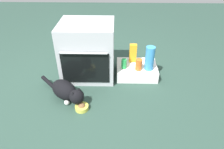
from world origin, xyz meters
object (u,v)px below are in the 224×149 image
at_px(cat, 66,91).
at_px(water_bottle, 150,58).
at_px(food_bowl, 82,107).
at_px(juice_carton, 133,53).
at_px(soda_can, 124,64).
at_px(pantry_cabinet, 136,70).
at_px(oven, 88,50).
at_px(sauce_jar, 139,65).

height_order(cat, water_bottle, water_bottle).
xyz_separation_m(food_bowl, juice_carton, (0.57, 0.77, 0.24)).
height_order(food_bowl, soda_can, soda_can).
xyz_separation_m(pantry_cabinet, juice_carton, (-0.05, 0.10, 0.19)).
height_order(water_bottle, juice_carton, water_bottle).
height_order(oven, pantry_cabinet, oven).
distance_m(pantry_cabinet, food_bowl, 0.91).
xyz_separation_m(oven, water_bottle, (0.76, -0.09, -0.05)).
xyz_separation_m(oven, soda_can, (0.45, -0.08, -0.14)).
height_order(food_bowl, cat, cat).
relative_size(food_bowl, cat, 0.24).
bearing_deg(soda_can, water_bottle, -3.04).
bearing_deg(cat, oven, 110.07).
bearing_deg(sauce_jar, oven, 169.98).
height_order(water_bottle, sauce_jar, water_bottle).
relative_size(oven, cat, 1.19).
distance_m(pantry_cabinet, soda_can, 0.23).
height_order(food_bowl, sauce_jar, sauce_jar).
distance_m(oven, juice_carton, 0.58).
bearing_deg(pantry_cabinet, food_bowl, -132.80).
bearing_deg(pantry_cabinet, oven, 179.41).
bearing_deg(sauce_jar, juice_carton, 106.60).
distance_m(oven, pantry_cabinet, 0.68).
xyz_separation_m(oven, pantry_cabinet, (0.62, -0.01, -0.27)).
xyz_separation_m(juice_carton, sauce_jar, (0.06, -0.21, -0.05)).
bearing_deg(water_bottle, sauce_jar, -172.30).
relative_size(soda_can, juice_carton, 0.50).
distance_m(pantry_cabinet, juice_carton, 0.22).
relative_size(food_bowl, sauce_jar, 1.01).
relative_size(food_bowl, soda_can, 1.18).
relative_size(water_bottle, juice_carton, 1.25).
height_order(oven, soda_can, oven).
height_order(food_bowl, juice_carton, juice_carton).
bearing_deg(soda_can, cat, -144.89).
bearing_deg(oven, pantry_cabinet, -0.59).
distance_m(pantry_cabinet, water_bottle, 0.28).
xyz_separation_m(oven, juice_carton, (0.57, 0.09, -0.08)).
distance_m(juice_carton, sauce_jar, 0.22).
bearing_deg(juice_carton, cat, -140.60).
relative_size(food_bowl, juice_carton, 0.59).
distance_m(food_bowl, sauce_jar, 0.87).
relative_size(oven, pantry_cabinet, 1.36).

